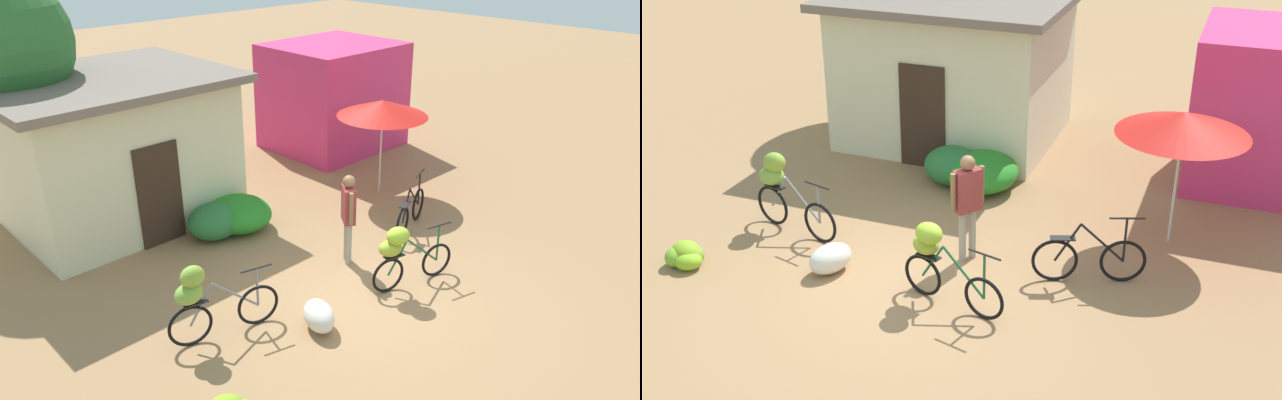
% 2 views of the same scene
% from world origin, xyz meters
% --- Properties ---
extents(ground_plane, '(60.00, 60.00, 0.00)m').
position_xyz_m(ground_plane, '(0.00, 0.00, 0.00)').
color(ground_plane, '#9C744E').
extents(building_low, '(4.59, 3.92, 2.97)m').
position_xyz_m(building_low, '(-1.50, 5.71, 1.51)').
color(building_low, beige).
rests_on(building_low, ground).
extents(hedge_bush_front_left, '(1.07, 0.96, 0.71)m').
position_xyz_m(hedge_bush_front_left, '(-0.68, 3.46, 0.35)').
color(hedge_bush_front_left, '#276B32').
rests_on(hedge_bush_front_left, ground).
extents(hedge_bush_front_right, '(1.30, 1.38, 0.66)m').
position_xyz_m(hedge_bush_front_right, '(-0.11, 3.43, 0.33)').
color(hedge_bush_front_right, '#267F23').
rests_on(hedge_bush_front_right, ground).
extents(market_umbrella, '(2.01, 2.01, 2.17)m').
position_xyz_m(market_umbrella, '(3.31, 2.64, 1.99)').
color(market_umbrella, beige).
rests_on(market_umbrella, ground).
extents(bicycle_leftmost, '(1.71, 0.57, 1.28)m').
position_xyz_m(bicycle_leftmost, '(-2.64, 0.89, 0.74)').
color(bicycle_leftmost, black).
rests_on(bicycle_leftmost, ground).
extents(bicycle_near_pile, '(1.62, 0.61, 1.19)m').
position_xyz_m(bicycle_near_pile, '(0.51, -0.22, 0.71)').
color(bicycle_near_pile, black).
rests_on(bicycle_near_pile, ground).
extents(bicycle_center_loaded, '(1.58, 0.60, 1.05)m').
position_xyz_m(bicycle_center_loaded, '(2.37, 1.01, 0.37)').
color(bicycle_center_loaded, black).
rests_on(bicycle_center_loaded, ground).
extents(banana_pile_on_ground, '(0.70, 0.64, 0.36)m').
position_xyz_m(banana_pile_on_ground, '(-3.39, -0.68, 0.16)').
color(banana_pile_on_ground, olive).
rests_on(banana_pile_on_ground, ground).
extents(produce_sack, '(0.68, 0.82, 0.44)m').
position_xyz_m(produce_sack, '(-1.26, -0.07, 0.22)').
color(produce_sack, silver).
rests_on(produce_sack, ground).
extents(person_vendor, '(0.40, 0.48, 1.71)m').
position_xyz_m(person_vendor, '(0.50, 0.99, 1.05)').
color(person_vendor, gray).
rests_on(person_vendor, ground).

